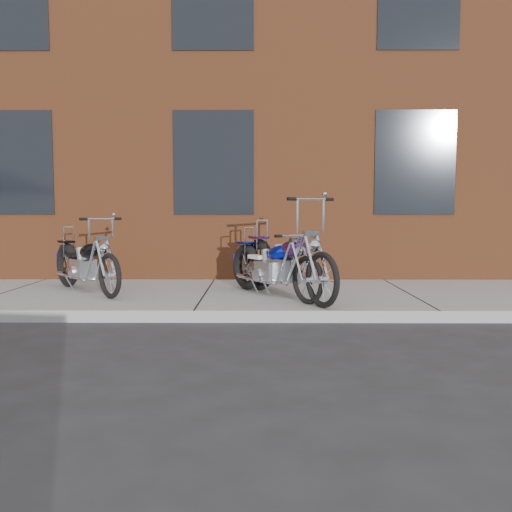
{
  "coord_description": "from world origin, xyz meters",
  "views": [
    {
      "loc": [
        0.8,
        -6.51,
        1.36
      ],
      "look_at": [
        0.75,
        0.8,
        0.75
      ],
      "focal_mm": 38.0,
      "sensor_mm": 36.0,
      "label": 1
    }
  ],
  "objects": [
    {
      "name": "chopper_third",
      "position": [
        -1.81,
        1.54,
        0.55
      ],
      "size": [
        1.51,
        1.74,
        1.12
      ],
      "rotation": [
        0.0,
        0.0,
        -0.86
      ],
      "color": "black",
      "rests_on": "sidewalk"
    },
    {
      "name": "sidewalk",
      "position": [
        0.0,
        1.5,
        0.07
      ],
      "size": [
        22.0,
        3.0,
        0.15
      ],
      "primitive_type": "cube",
      "color": "gray",
      "rests_on": "ground"
    },
    {
      "name": "ground",
      "position": [
        0.0,
        0.0,
        0.0
      ],
      "size": [
        120.0,
        120.0,
        0.0
      ],
      "primitive_type": "plane",
      "color": "#292929",
      "rests_on": "ground"
    },
    {
      "name": "chopper_blue",
      "position": [
        0.98,
        1.17,
        0.55
      ],
      "size": [
        1.27,
        1.92,
        0.96
      ],
      "rotation": [
        0.0,
        0.0,
        -1.0
      ],
      "color": "black",
      "rests_on": "sidewalk"
    },
    {
      "name": "building_brick",
      "position": [
        0.0,
        8.0,
        4.0
      ],
      "size": [
        22.0,
        10.0,
        8.0
      ],
      "primitive_type": "cube",
      "color": "brown",
      "rests_on": "ground"
    },
    {
      "name": "chopper_purple",
      "position": [
        1.16,
        1.03,
        0.6
      ],
      "size": [
        1.23,
        2.25,
        1.38
      ],
      "rotation": [
        0.0,
        0.0,
        -1.1
      ],
      "color": "black",
      "rests_on": "sidewalk"
    }
  ]
}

